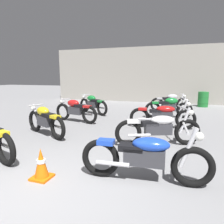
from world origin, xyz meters
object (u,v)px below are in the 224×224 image
Objects in this scene: motorcycle_right_row_2 at (163,115)px; motorcycle_right_row_3 at (169,107)px; motorcycle_left_row_2 at (75,110)px; motorcycle_right_row_4 at (170,102)px; motorcycle_right_row_1 at (159,128)px; motorcycle_right_row_0 at (145,156)px; traffic_cone at (41,164)px; motorcycle_left_row_3 at (93,104)px; oil_drum at (203,99)px; motorcycle_left_row_1 at (45,120)px.

motorcycle_right_row_2 is 1.12× the size of motorcycle_right_row_3.
motorcycle_left_row_2 and motorcycle_right_row_3 have the same top height.
motorcycle_right_row_4 is (-0.04, 1.78, 0.00)m from motorcycle_right_row_3.
motorcycle_right_row_1 is (3.29, -1.73, -0.01)m from motorcycle_left_row_2.
motorcycle_right_row_4 is (0.00, 7.33, 0.01)m from motorcycle_right_row_0.
motorcycle_right_row_4 is 7.98m from traffic_cone.
motorcycle_left_row_3 is at bearing 133.80° from motorcycle_right_row_1.
motorcycle_right_row_0 is 1.06× the size of motorcycle_right_row_1.
motorcycle_right_row_3 reaches higher than traffic_cone.
motorcycle_right_row_3 is (3.39, 0.15, 0.00)m from motorcycle_left_row_3.
motorcycle_right_row_2 reaches higher than motorcycle_right_row_4.
motorcycle_left_row_3 is 3.39m from motorcycle_right_row_3.
oil_drum is 1.57× the size of traffic_cone.
motorcycle_right_row_4 is (3.35, 1.93, 0.00)m from motorcycle_left_row_3.
traffic_cone is at bearing -164.62° from motorcycle_right_row_0.
traffic_cone is (1.66, -5.87, -0.20)m from motorcycle_left_row_3.
motorcycle_right_row_1 is at bearing -89.88° from motorcycle_right_row_4.
motorcycle_right_row_3 is at bearing 2.55° from motorcycle_left_row_3.
motorcycle_left_row_2 is at bearing 152.21° from motorcycle_right_row_1.
motorcycle_right_row_0 is at bearing -47.99° from motorcycle_left_row_2.
motorcycle_right_row_1 reaches higher than motorcycle_left_row_3.
motorcycle_left_row_1 and motorcycle_left_row_3 have the same top height.
motorcycle_left_row_3 is 3.32× the size of traffic_cone.
motorcycle_right_row_4 is at bearing 77.79° from traffic_cone.
motorcycle_right_row_0 is 9.55m from oil_drum.
oil_drum is at bearing 73.09° from motorcycle_right_row_2.
motorcycle_left_row_3 is at bearing -150.07° from motorcycle_right_row_4.
motorcycle_left_row_2 is 0.90× the size of motorcycle_right_row_2.
motorcycle_right_row_3 is at bearing 89.57° from motorcycle_right_row_0.
motorcycle_right_row_4 is 3.49× the size of traffic_cone.
motorcycle_right_row_0 is 1.15× the size of motorcycle_right_row_4.
motorcycle_right_row_4 is 2.22× the size of oil_drum.
motorcycle_right_row_0 is at bearing -89.24° from motorcycle_right_row_2.
motorcycle_left_row_2 is at bearing -178.86° from motorcycle_right_row_2.
motorcycle_right_row_2 is at bearing 90.76° from motorcycle_right_row_0.
motorcycle_right_row_1 is at bearing -27.79° from motorcycle_left_row_2.
motorcycle_left_row_2 is 3.61× the size of traffic_cone.
motorcycle_left_row_1 is at bearing -122.76° from oil_drum.
motorcycle_right_row_1 reaches higher than motorcycle_right_row_3.
motorcycle_right_row_2 is at bearing -106.91° from oil_drum.
motorcycle_left_row_3 is at bearing -141.53° from oil_drum.
motorcycle_right_row_4 is (0.05, 3.63, 0.01)m from motorcycle_right_row_2.
motorcycle_right_row_1 reaches higher than motorcycle_left_row_1.
motorcycle_right_row_0 reaches higher than motorcycle_right_row_4.
motorcycle_right_row_1 is 0.95× the size of motorcycle_right_row_2.
motorcycle_right_row_2 is (3.23, 0.06, -0.01)m from motorcycle_left_row_2.
motorcycle_right_row_3 is 3.58× the size of traffic_cone.
motorcycle_left_row_3 is at bearing 92.21° from motorcycle_left_row_2.
motorcycle_right_row_2 is 3.63m from motorcycle_right_row_4.
motorcycle_left_row_3 is at bearing -177.45° from motorcycle_right_row_3.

